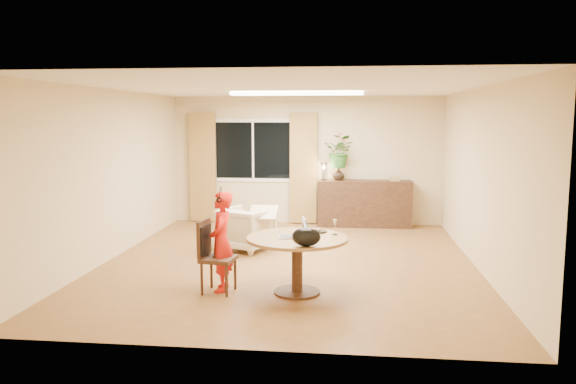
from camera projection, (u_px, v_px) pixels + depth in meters
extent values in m
plane|color=brown|center=(289.00, 262.00, 8.46)|extent=(6.50, 6.50, 0.00)
plane|color=white|center=(289.00, 87.00, 8.12)|extent=(6.50, 6.50, 0.00)
plane|color=#D3BE89|center=(306.00, 160.00, 11.49)|extent=(5.50, 0.00, 5.50)
plane|color=#D3BE89|center=(111.00, 175.00, 8.59)|extent=(0.00, 6.50, 6.50)
plane|color=#D3BE89|center=(480.00, 179.00, 7.98)|extent=(0.00, 6.50, 6.50)
cube|color=white|center=(253.00, 150.00, 11.57)|extent=(1.70, 0.02, 1.30)
cube|color=black|center=(253.00, 150.00, 11.56)|extent=(1.55, 0.01, 1.15)
cube|color=white|center=(253.00, 150.00, 11.56)|extent=(0.04, 0.01, 1.15)
cube|color=brown|center=(203.00, 167.00, 11.65)|extent=(0.55, 0.08, 2.25)
cube|color=brown|center=(303.00, 168.00, 11.42)|extent=(0.55, 0.08, 2.25)
cube|color=white|center=(297.00, 93.00, 9.31)|extent=(2.20, 0.35, 0.05)
cylinder|color=brown|center=(297.00, 239.00, 6.88)|extent=(1.25, 1.25, 0.04)
cylinder|color=black|center=(297.00, 267.00, 6.93)|extent=(0.13, 0.13, 0.67)
cylinder|color=black|center=(297.00, 292.00, 6.97)|extent=(0.58, 0.58, 0.03)
imported|color=red|center=(221.00, 241.00, 7.01)|extent=(0.48, 0.34, 1.26)
imported|color=beige|center=(246.00, 229.00, 9.24)|extent=(0.99, 1.01, 0.70)
cube|color=black|center=(365.00, 203.00, 11.23)|extent=(1.85, 0.45, 0.93)
imported|color=black|center=(339.00, 174.00, 11.21)|extent=(0.25, 0.25, 0.25)
imported|color=#366F29|center=(340.00, 151.00, 11.15)|extent=(0.71, 0.66, 0.66)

